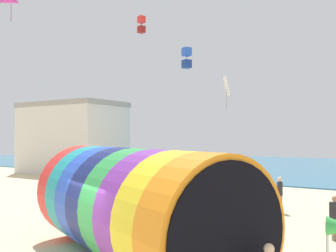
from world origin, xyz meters
TOP-DOWN VIEW (x-y plane):
  - sea at (0.00, 41.82)m, footprint 120.00×40.00m
  - giant_inflatable_tube at (0.58, 2.08)m, footprint 9.15×6.63m
  - kite_blue_box at (-4.62, 14.63)m, footprint 0.69×0.69m
  - kite_red_box at (-7.16, 13.01)m, footprint 0.53×0.53m
  - kite_white_diamond at (-0.82, 12.40)m, footprint 0.65×0.75m
  - bystander_near_water at (2.19, 12.04)m, footprint 0.35×0.42m
  - bystander_mid_beach at (5.32, 8.03)m, footprint 0.37×0.24m
  - promenade_building at (-21.69, 20.64)m, footprint 10.64×6.26m

SIDE VIEW (x-z plane):
  - sea at x=0.00m, z-range 0.00..0.10m
  - bystander_mid_beach at x=5.32m, z-range 0.01..1.65m
  - bystander_near_water at x=2.19m, z-range 0.03..1.82m
  - giant_inflatable_tube at x=0.58m, z-range 0.00..3.47m
  - promenade_building at x=-21.69m, z-range 0.01..7.34m
  - kite_white_diamond at x=-0.82m, z-range 5.70..7.53m
  - kite_blue_box at x=-4.62m, z-range 8.32..9.77m
  - kite_red_box at x=-7.16m, z-range 10.69..11.87m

